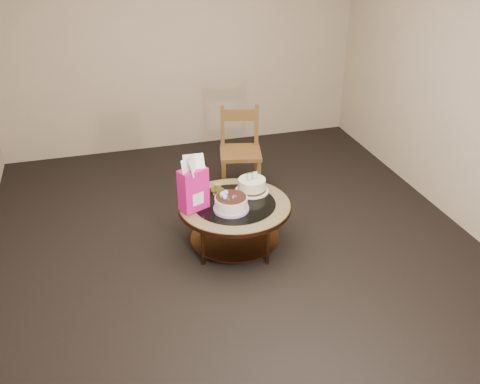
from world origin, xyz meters
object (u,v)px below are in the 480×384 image
object	(u,v)px
decorated_cake	(231,204)
cream_cake	(252,186)
gift_bag	(193,184)
dining_chair	(240,150)
coffee_table	(235,211)

from	to	relation	value
decorated_cake	cream_cake	bearing A→B (deg)	44.55
gift_bag	cream_cake	bearing A→B (deg)	-8.52
cream_cake	dining_chair	bearing A→B (deg)	71.92
coffee_table	gift_bag	distance (m)	0.49
coffee_table	cream_cake	distance (m)	0.31
coffee_table	dining_chair	xyz separation A→B (m)	(0.36, 1.07, 0.10)
decorated_cake	gift_bag	distance (m)	0.37
coffee_table	gift_bag	bearing A→B (deg)	177.79
gift_bag	dining_chair	size ratio (longest dim) A/B	0.53
cream_cake	dining_chair	world-z (taller)	dining_chair
cream_cake	dining_chair	xyz separation A→B (m)	(0.15, 0.90, -0.05)
coffee_table	cream_cake	bearing A→B (deg)	38.54
coffee_table	cream_cake	size ratio (longest dim) A/B	3.23
gift_bag	dining_chair	xyz separation A→B (m)	(0.73, 1.05, -0.23)
decorated_cake	gift_bag	size ratio (longest dim) A/B	0.64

